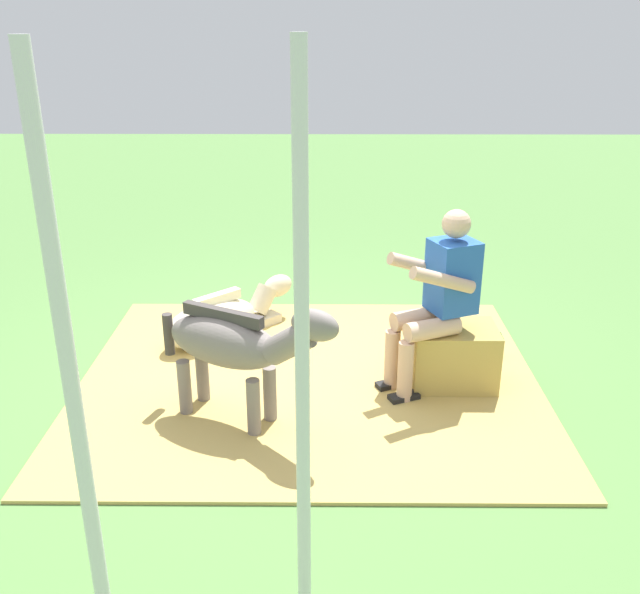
# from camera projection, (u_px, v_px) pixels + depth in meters

# --- Properties ---
(ground_plane) EXTENTS (24.00, 24.00, 0.00)m
(ground_plane) POSITION_uv_depth(u_px,v_px,m) (286.00, 376.00, 5.38)
(ground_plane) COLOR #568442
(hay_patch) EXTENTS (3.43, 2.93, 0.02)m
(hay_patch) POSITION_uv_depth(u_px,v_px,m) (309.00, 379.00, 5.31)
(hay_patch) COLOR tan
(hay_patch) RESTS_ON ground
(hay_bale) EXTENTS (0.61, 0.44, 0.47)m
(hay_bale) POSITION_uv_depth(u_px,v_px,m) (453.00, 357.00, 5.16)
(hay_bale) COLOR tan
(hay_bale) RESTS_ON ground
(person_seated) EXTENTS (0.72, 0.57, 1.35)m
(person_seated) POSITION_uv_depth(u_px,v_px,m) (437.00, 295.00, 4.94)
(person_seated) COLOR #D8AD8C
(person_seated) RESTS_ON ground
(pony_standing) EXTENTS (1.23, 0.80, 0.94)m
(pony_standing) POSITION_uv_depth(u_px,v_px,m) (235.00, 345.00, 4.57)
(pony_standing) COLOR slate
(pony_standing) RESTS_ON ground
(pony_lying) EXTENTS (1.15, 1.12, 0.42)m
(pony_lying) POSITION_uv_depth(u_px,v_px,m) (220.00, 319.00, 5.94)
(pony_lying) COLOR beige
(pony_lying) RESTS_ON ground
(soda_bottle) EXTENTS (0.07, 0.07, 0.25)m
(soda_bottle) POSITION_uv_depth(u_px,v_px,m) (499.00, 346.00, 5.60)
(soda_bottle) COLOR #197233
(soda_bottle) RESTS_ON ground
(tent_pole_left) EXTENTS (0.06, 0.06, 2.52)m
(tent_pole_left) POSITION_uv_depth(u_px,v_px,m) (302.00, 371.00, 2.78)
(tent_pole_left) COLOR silver
(tent_pole_left) RESTS_ON ground
(tent_pole_mid) EXTENTS (0.06, 0.06, 2.52)m
(tent_pole_mid) POSITION_uv_depth(u_px,v_px,m) (76.00, 415.00, 2.47)
(tent_pole_mid) COLOR silver
(tent_pole_mid) RESTS_ON ground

